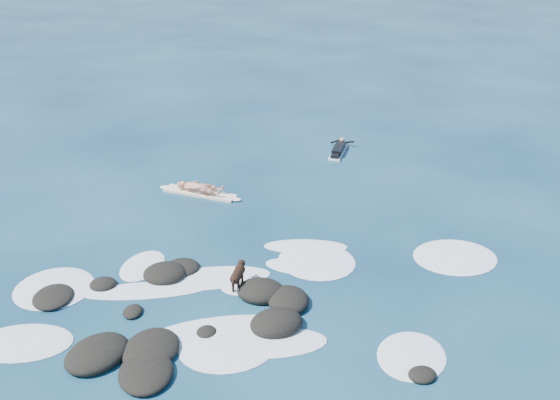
# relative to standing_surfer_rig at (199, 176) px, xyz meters

# --- Properties ---
(ground) EXTENTS (160.00, 160.00, 0.00)m
(ground) POSITION_rel_standing_surfer_rig_xyz_m (3.58, -5.94, -0.81)
(ground) COLOR #0A2642
(ground) RESTS_ON ground
(reef_rocks) EXTENTS (11.74, 6.49, 0.62)m
(reef_rocks) POSITION_rel_standing_surfer_rig_xyz_m (1.80, -8.26, -0.69)
(reef_rocks) COLOR black
(reef_rocks) RESTS_ON ground
(breaking_foam) EXTENTS (15.44, 8.75, 0.12)m
(breaking_foam) POSITION_rel_standing_surfer_rig_xyz_m (3.10, -6.76, -0.80)
(breaking_foam) COLOR white
(breaking_foam) RESTS_ON ground
(standing_surfer_rig) EXTENTS (3.60, 1.29, 2.06)m
(standing_surfer_rig) POSITION_rel_standing_surfer_rig_xyz_m (0.00, 0.00, 0.00)
(standing_surfer_rig) COLOR #FFECCB
(standing_surfer_rig) RESTS_ON ground
(paddling_surfer_rig) EXTENTS (1.16, 2.61, 0.45)m
(paddling_surfer_rig) POSITION_rel_standing_surfer_rig_xyz_m (5.23, 5.48, -0.66)
(paddling_surfer_rig) COLOR white
(paddling_surfer_rig) RESTS_ON ground
(dog) EXTENTS (0.37, 1.25, 0.79)m
(dog) POSITION_rel_standing_surfer_rig_xyz_m (2.89, -6.39, -0.29)
(dog) COLOR black
(dog) RESTS_ON ground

